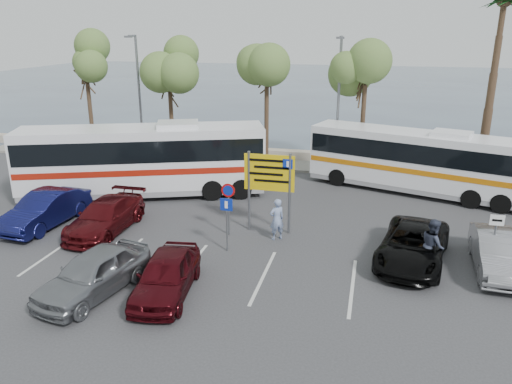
% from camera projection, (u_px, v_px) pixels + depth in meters
% --- Properties ---
extents(ground, '(120.00, 120.00, 0.00)m').
position_uv_depth(ground, '(226.00, 260.00, 19.44)').
color(ground, '#363639').
rests_on(ground, ground).
extents(kerb_strip, '(44.00, 2.40, 0.15)m').
position_uv_depth(kerb_strip, '(289.00, 166.00, 32.33)').
color(kerb_strip, gray).
rests_on(kerb_strip, ground).
extents(seawall, '(48.00, 0.80, 0.60)m').
position_uv_depth(seawall, '(294.00, 155.00, 34.11)').
color(seawall, tan).
rests_on(seawall, ground).
extents(sea, '(140.00, 140.00, 0.00)m').
position_uv_depth(sea, '(342.00, 87.00, 74.79)').
color(sea, '#39465B').
rests_on(sea, ground).
extents(tree_far_left, '(3.20, 3.20, 7.60)m').
position_uv_depth(tree_far_left, '(85.00, 63.00, 33.48)').
color(tree_far_left, '#382619').
rests_on(tree_far_left, kerb_strip).
extents(tree_left, '(3.20, 3.20, 7.20)m').
position_uv_depth(tree_left, '(169.00, 70.00, 32.24)').
color(tree_left, '#382619').
rests_on(tree_left, kerb_strip).
extents(tree_mid, '(3.20, 3.20, 8.00)m').
position_uv_depth(tree_mid, '(267.00, 61.00, 30.59)').
color(tree_mid, '#382619').
rests_on(tree_mid, kerb_strip).
extents(tree_right, '(3.20, 3.20, 7.40)m').
position_uv_depth(tree_right, '(366.00, 71.00, 29.41)').
color(tree_right, '#382619').
rests_on(tree_right, kerb_strip).
extents(palm_tree, '(4.80, 4.80, 11.20)m').
position_uv_depth(palm_tree, '(504.00, 2.00, 26.69)').
color(palm_tree, '#382619').
rests_on(palm_tree, kerb_strip).
extents(street_lamp_left, '(0.45, 1.15, 8.01)m').
position_uv_depth(street_lamp_left, '(139.00, 91.00, 32.69)').
color(street_lamp_left, slate).
rests_on(street_lamp_left, kerb_strip).
extents(street_lamp_right, '(0.45, 1.15, 8.01)m').
position_uv_depth(street_lamp_right, '(338.00, 98.00, 29.80)').
color(street_lamp_right, slate).
rests_on(street_lamp_right, kerb_strip).
extents(direction_sign, '(2.20, 0.12, 3.60)m').
position_uv_depth(direction_sign, '(269.00, 179.00, 21.40)').
color(direction_sign, slate).
rests_on(direction_sign, ground).
extents(sign_no_stop, '(0.60, 0.08, 2.35)m').
position_uv_depth(sign_no_stop, '(228.00, 201.00, 21.28)').
color(sign_no_stop, slate).
rests_on(sign_no_stop, ground).
extents(sign_parking, '(0.50, 0.07, 2.25)m').
position_uv_depth(sign_parking, '(227.00, 217.00, 19.75)').
color(sign_parking, slate).
rests_on(sign_parking, ground).
extents(sign_taxi, '(0.50, 0.07, 2.20)m').
position_uv_depth(sign_taxi, '(495.00, 235.00, 18.19)').
color(sign_taxi, slate).
rests_on(sign_taxi, ground).
extents(lane_markings, '(12.02, 4.20, 0.01)m').
position_uv_depth(lane_markings, '(190.00, 268.00, 18.77)').
color(lane_markings, silver).
rests_on(lane_markings, ground).
extents(coach_bus_left, '(12.78, 6.99, 3.94)m').
position_uv_depth(coach_bus_left, '(143.00, 162.00, 26.31)').
color(coach_bus_left, white).
rests_on(coach_bus_left, ground).
extents(coach_bus_right, '(11.53, 5.79, 3.53)m').
position_uv_depth(coach_bus_right, '(415.00, 163.00, 26.94)').
color(coach_bus_right, white).
rests_on(coach_bus_right, ground).
extents(car_silver_a, '(2.76, 4.78, 1.53)m').
position_uv_depth(car_silver_a, '(94.00, 273.00, 16.77)').
color(car_silver_a, gray).
rests_on(car_silver_a, ground).
extents(car_blue, '(1.99, 4.81, 1.55)m').
position_uv_depth(car_blue, '(45.00, 209.00, 22.59)').
color(car_blue, '#0E1143').
rests_on(car_blue, ground).
extents(car_maroon, '(2.01, 4.86, 1.41)m').
position_uv_depth(car_maroon, '(105.00, 216.00, 21.94)').
color(car_maroon, '#4C0C10').
rests_on(car_maroon, ground).
extents(car_red, '(2.22, 4.41, 1.44)m').
position_uv_depth(car_red, '(166.00, 275.00, 16.74)').
color(car_red, '#41090F').
rests_on(car_red, ground).
extents(suv_black, '(3.27, 5.46, 1.42)m').
position_uv_depth(suv_black, '(413.00, 245.00, 19.04)').
color(suv_black, black).
rests_on(suv_black, ground).
extents(car_silver_b, '(1.74, 4.50, 1.46)m').
position_uv_depth(car_silver_b, '(498.00, 253.00, 18.37)').
color(car_silver_b, gray).
rests_on(car_silver_b, ground).
extents(pedestrian_near, '(0.79, 0.75, 1.82)m').
position_uv_depth(pedestrian_near, '(277.00, 219.00, 21.05)').
color(pedestrian_near, '#8295BE').
rests_on(pedestrian_near, ground).
extents(pedestrian_far, '(0.94, 1.11, 2.01)m').
position_uv_depth(pedestrian_far, '(433.00, 245.00, 18.35)').
color(pedestrian_far, '#31364A').
rests_on(pedestrian_far, ground).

